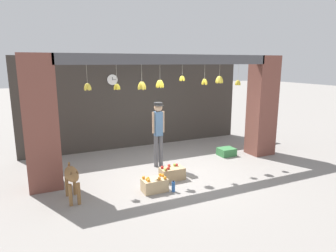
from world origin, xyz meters
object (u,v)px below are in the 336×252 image
dog (72,176)px  shopkeeper (158,129)px  fruit_crate_apples (172,173)px  fruit_crate_oranges (155,185)px  produce_box_green (226,152)px  water_bottle (173,187)px  wall_clock (112,80)px

dog → shopkeeper: shopkeeper is taller
dog → fruit_crate_apples: dog is taller
dog → fruit_crate_oranges: dog is taller
produce_box_green → fruit_crate_oranges: bearing=-153.7°
water_bottle → fruit_crate_oranges: bearing=151.5°
fruit_crate_apples → water_bottle: 0.70m
fruit_crate_oranges → water_bottle: bearing=-28.5°
dog → fruit_crate_oranges: 1.73m
fruit_crate_oranges → wall_clock: wall_clock is taller
fruit_crate_oranges → dog: bearing=171.0°
wall_clock → shopkeeper: bearing=-73.1°
dog → wall_clock: bearing=150.6°
fruit_crate_oranges → water_bottle: size_ratio=2.12×
fruit_crate_oranges → wall_clock: (0.07, 3.52, 2.07)m
shopkeeper → fruit_crate_oranges: 1.82m
water_bottle → wall_clock: wall_clock is taller
fruit_crate_apples → produce_box_green: (2.30, 1.01, -0.04)m
fruit_crate_apples → wall_clock: (-0.57, 3.08, 2.07)m
dog → water_bottle: (2.03, -0.46, -0.40)m
shopkeeper → fruit_crate_oranges: (-0.70, -1.43, -0.89)m
fruit_crate_apples → produce_box_green: fruit_crate_apples is taller
produce_box_green → fruit_crate_apples: bearing=-156.4°
fruit_crate_apples → water_bottle: (-0.28, -0.64, -0.03)m
dog → wall_clock: (1.73, 3.26, 1.70)m
water_bottle → shopkeeper: bearing=78.1°
shopkeeper → wall_clock: 2.49m
fruit_crate_oranges → fruit_crate_apples: 0.78m
shopkeeper → dog: bearing=27.1°
fruit_crate_apples → water_bottle: size_ratio=2.26×
shopkeeper → produce_box_green: 2.42m
produce_box_green → water_bottle: water_bottle is taller
produce_box_green → wall_clock: bearing=144.2°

